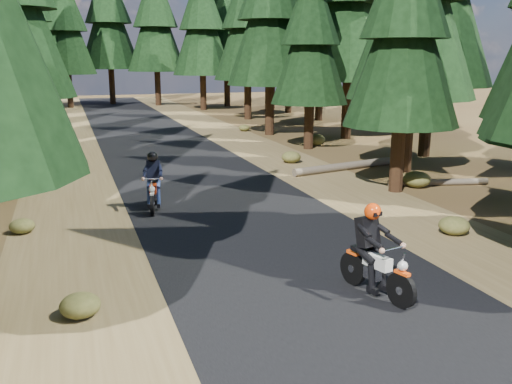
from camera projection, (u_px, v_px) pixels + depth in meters
The scene contains 9 objects.
ground at pixel (276, 250), 13.61m from camera, with size 120.00×120.00×0.00m, color #4D341B.
road at pixel (221, 201), 18.23m from camera, with size 6.00×100.00×0.01m, color black.
shoulder_l at pixel (71, 214), 16.81m from camera, with size 3.20×100.00×0.01m, color brown.
shoulder_r at pixel (350, 191), 19.65m from camera, with size 3.20×100.00×0.01m, color brown.
log_near at pixel (344, 166), 23.22m from camera, with size 0.32×0.32×5.02m, color #4C4233.
log_far at pixel (438, 182), 20.48m from camera, with size 0.24×0.24×3.65m, color #4C4233.
understory_shrubs at pixel (307, 184), 19.59m from camera, with size 15.07×32.69×0.58m.
rider_lead at pixel (377, 266), 10.90m from camera, with size 1.07×2.11×1.80m.
rider_follow at pixel (154, 191), 17.07m from camera, with size 0.99×2.04×1.75m.
Camera 1 is at (-4.54, -12.11, 4.50)m, focal length 40.00 mm.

